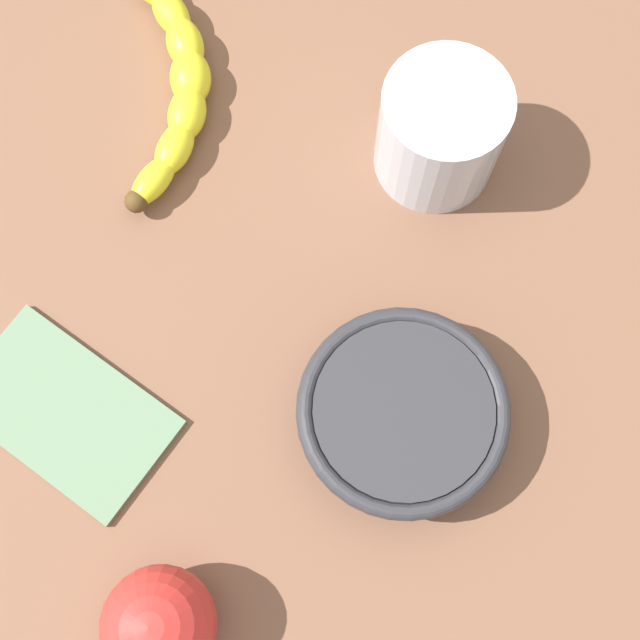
# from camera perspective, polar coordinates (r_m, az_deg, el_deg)

# --- Properties ---
(wooden_tabletop) EXTENTS (1.20, 1.20, 0.03)m
(wooden_tabletop) POSITION_cam_1_polar(r_m,az_deg,el_deg) (0.69, 0.16, 5.14)
(wooden_tabletop) COLOR brown
(wooden_tabletop) RESTS_ON ground
(banana) EXTENTS (0.21, 0.11, 0.03)m
(banana) POSITION_cam_1_polar(r_m,az_deg,el_deg) (0.72, -9.36, 15.10)
(banana) COLOR yellow
(banana) RESTS_ON wooden_tabletop
(smoothie_glass) EXTENTS (0.09, 0.09, 0.09)m
(smoothie_glass) POSITION_cam_1_polar(r_m,az_deg,el_deg) (0.67, 7.77, 11.93)
(smoothie_glass) COLOR silver
(smoothie_glass) RESTS_ON wooden_tabletop
(ceramic_bowl) EXTENTS (0.15, 0.15, 0.05)m
(ceramic_bowl) POSITION_cam_1_polar(r_m,az_deg,el_deg) (0.61, 5.30, -6.06)
(ceramic_bowl) COLOR #2D2D33
(ceramic_bowl) RESTS_ON wooden_tabletop
(apple_fruit) EXTENTS (0.07, 0.07, 0.07)m
(apple_fruit) POSITION_cam_1_polar(r_m,az_deg,el_deg) (0.60, -10.37, -18.77)
(apple_fruit) COLOR red
(apple_fruit) RESTS_ON wooden_tabletop
(folded_napkin) EXTENTS (0.17, 0.15, 0.01)m
(folded_napkin) POSITION_cam_1_polar(r_m,az_deg,el_deg) (0.66, -16.09, -5.75)
(folded_napkin) COLOR slate
(folded_napkin) RESTS_ON wooden_tabletop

